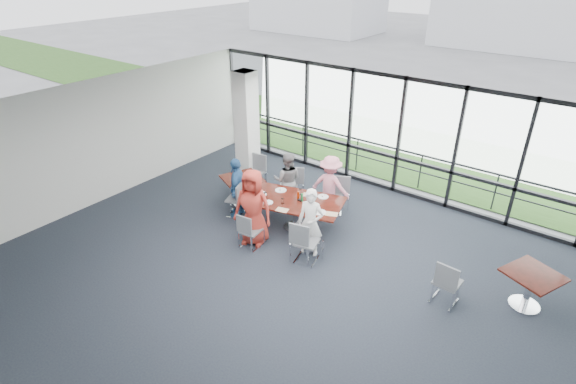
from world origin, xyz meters
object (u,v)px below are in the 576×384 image
Objects in this scene: diner_near_right at (311,223)px; chair_spare_la at (255,193)px; diner_end at (237,187)px; chair_main_fr at (333,195)px; chair_spare_lb at (254,173)px; diner_near_left at (253,207)px; structural_column at (247,129)px; diner_far_left at (287,180)px; chair_spare_r at (447,282)px; diner_far_right at (330,185)px; chair_main_fl at (289,186)px; main_table at (296,204)px; side_table_right at (532,279)px; chair_main_nr at (307,242)px; chair_main_end at (237,199)px; chair_main_nl at (251,231)px; side_table_left at (242,182)px.

diner_near_right is 2.45m from chair_spare_la.
diner_end is at bearing 158.51° from diner_near_right.
chair_spare_lb reaches higher than chair_main_fr.
diner_near_left reaches higher than chair_spare_la.
diner_far_left is at bearing -15.34° from structural_column.
structural_column is 2.06m from diner_end.
chair_spare_la is 0.90× the size of chair_spare_r.
diner_far_left is at bearing 12.14° from diner_far_right.
structural_column is at bearing -38.60° from chair_main_fl.
chair_spare_lb is at bearing -38.33° from diner_far_left.
structural_column is at bearing 169.66° from chair_spare_r.
main_table is at bearing -14.38° from chair_spare_la.
diner_end is 1.47m from chair_main_fl.
chair_main_fl reaches higher than side_table_right.
chair_main_fr is 1.13× the size of chair_spare_la.
chair_main_nr reaches higher than chair_main_fl.
chair_spare_la is (0.11, 0.58, -0.05)m from chair_main_end.
chair_main_nl is 0.89× the size of chair_main_fl.
chair_main_nl is 0.90× the size of chair_spare_r.
structural_column is 3.43× the size of chair_spare_r.
diner_near_left is 2.15× the size of chair_main_nl.
diner_end reaches higher than diner_far_left.
chair_main_fl is at bearing -89.68° from diner_far_left.
diner_near_left is at bearing 123.77° from chair_spare_lb.
chair_main_fl is at bearing 118.75° from main_table.
chair_main_nr is 1.02× the size of chair_main_fl.
structural_column is 2.05× the size of diner_near_right.
chair_spare_r is (4.72, -1.32, -0.00)m from chair_main_fl.
side_table_right is 1.36× the size of chair_spare_la.
chair_spare_r is (3.81, -0.40, -0.18)m from main_table.
chair_main_nr is (0.10, -0.28, -0.30)m from diner_near_right.
diner_near_right is 1.04× the size of diner_far_left.
side_table_right is 6.64m from chair_main_end.
diner_far_left reaches higher than chair_main_nl.
side_table_right is 5.64m from chair_main_nl.
diner_end is (-0.73, -1.09, 0.02)m from diner_far_left.
structural_column is 2.06× the size of diner_far_right.
diner_end is at bearing -107.82° from chair_spare_la.
diner_far_right is 1.95m from chair_spare_la.
diner_near_right is (-4.20, -1.05, 0.15)m from side_table_right.
diner_end is at bearing 131.39° from diner_near_left.
main_table is 2.55× the size of chair_main_nr.
chair_main_nr is at bearing -31.07° from structural_column.
side_table_left is at bearing -173.23° from chair_main_end.
side_table_left is 6.88m from side_table_right.
side_table_left is 0.69× the size of diner_near_left.
chair_spare_la is (-2.39, 1.09, -0.06)m from chair_main_nr.
side_table_left is at bearing 179.95° from diner_end.
chair_spare_lb is at bearing 137.10° from diner_near_right.
structural_column is 3.81× the size of chair_main_nl.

